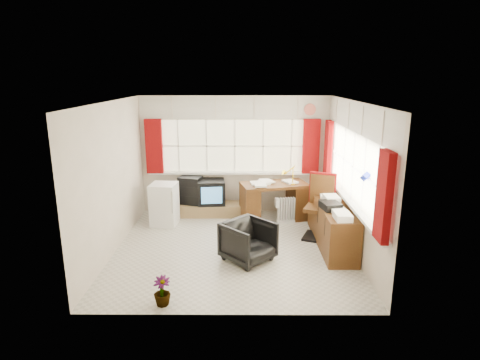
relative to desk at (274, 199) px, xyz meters
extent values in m
plane|color=beige|center=(-0.81, -1.46, -0.43)|extent=(4.00, 4.00, 0.00)
plane|color=beige|center=(-0.81, 0.54, 0.82)|extent=(4.00, 0.00, 4.00)
plane|color=beige|center=(-0.81, -3.46, 0.82)|extent=(4.00, 0.00, 4.00)
plane|color=beige|center=(-2.81, -1.46, 0.82)|extent=(0.00, 4.00, 4.00)
plane|color=beige|center=(1.19, -1.46, 0.82)|extent=(0.00, 4.00, 4.00)
plane|color=white|center=(-0.81, -1.46, 2.07)|extent=(4.00, 4.00, 0.00)
plane|color=#FFF8C9|center=(-0.81, 0.52, 1.02)|extent=(3.60, 0.00, 3.60)
cube|color=white|center=(-0.81, 0.48, 0.44)|extent=(3.70, 0.12, 0.05)
cube|color=white|center=(-2.01, 0.51, 1.02)|extent=(0.03, 0.02, 1.10)
cube|color=white|center=(-1.41, 0.51, 1.02)|extent=(0.03, 0.02, 1.10)
cube|color=white|center=(-0.81, 0.51, 1.02)|extent=(0.03, 0.02, 1.10)
cube|color=white|center=(-0.21, 0.51, 1.02)|extent=(0.03, 0.02, 1.10)
cube|color=white|center=(0.39, 0.51, 1.02)|extent=(0.03, 0.02, 1.10)
plane|color=#FFF8C9|center=(1.17, -1.46, 1.02)|extent=(0.00, 3.60, 3.60)
cube|color=white|center=(1.13, -1.46, 0.44)|extent=(0.12, 3.70, 0.05)
cube|color=white|center=(1.16, -2.66, 1.02)|extent=(0.02, 0.03, 1.10)
cube|color=white|center=(1.16, -2.06, 1.02)|extent=(0.02, 0.03, 1.10)
cube|color=white|center=(1.16, -1.46, 1.02)|extent=(0.02, 0.03, 1.10)
cube|color=white|center=(1.16, -0.86, 1.02)|extent=(0.02, 0.03, 1.10)
cube|color=white|center=(1.16, -0.26, 1.02)|extent=(0.02, 0.03, 1.10)
cube|color=maroon|center=(-2.51, 0.44, 1.03)|extent=(0.35, 0.10, 1.15)
cube|color=maroon|center=(0.79, 0.44, 1.03)|extent=(0.35, 0.10, 1.15)
cube|color=maroon|center=(1.09, 0.14, 1.03)|extent=(0.10, 0.35, 1.15)
cube|color=maroon|center=(1.09, -3.16, 1.03)|extent=(0.10, 0.35, 1.15)
cube|color=silver|center=(-0.81, 0.50, 1.82)|extent=(3.95, 0.08, 0.48)
cube|color=silver|center=(1.15, -1.46, 1.82)|extent=(0.08, 3.95, 0.48)
cube|color=#593615|center=(0.00, 0.00, 0.31)|extent=(1.45, 0.95, 0.06)
cube|color=#593615|center=(-0.50, -0.12, -0.08)|extent=(0.44, 0.65, 0.71)
cube|color=#593615|center=(0.50, 0.12, -0.08)|extent=(0.44, 0.65, 0.71)
cube|color=white|center=(0.00, 0.00, 0.35)|extent=(0.29, 0.35, 0.02)
cube|color=white|center=(0.00, 0.00, 0.35)|extent=(0.29, 0.35, 0.02)
cube|color=white|center=(0.00, 0.00, 0.36)|extent=(0.29, 0.35, 0.02)
cube|color=white|center=(0.00, 0.00, 0.36)|extent=(0.29, 0.35, 0.02)
cube|color=white|center=(0.00, 0.00, 0.37)|extent=(0.29, 0.35, 0.02)
cube|color=white|center=(0.00, 0.00, 0.37)|extent=(0.29, 0.35, 0.02)
cube|color=white|center=(0.00, 0.00, 0.37)|extent=(0.29, 0.35, 0.02)
cylinder|color=yellow|center=(0.36, -0.08, 0.35)|extent=(0.09, 0.09, 0.02)
cylinder|color=yellow|center=(0.36, -0.08, 0.52)|extent=(0.02, 0.02, 0.34)
cone|color=yellow|center=(0.36, -0.08, 0.66)|extent=(0.15, 0.13, 0.14)
cube|color=black|center=(0.73, -1.01, -0.41)|extent=(0.64, 0.64, 0.04)
cylinder|color=silver|center=(0.73, -1.01, -0.14)|extent=(0.07, 0.07, 0.57)
cube|color=#593615|center=(0.73, -1.01, 0.14)|extent=(0.62, 0.61, 0.07)
cube|color=#593615|center=(0.82, -0.79, 0.45)|extent=(0.43, 0.22, 0.55)
cube|color=maroon|center=(0.82, -0.79, 0.47)|extent=(0.47, 0.24, 0.57)
imported|color=black|center=(-0.56, -1.93, -0.10)|extent=(1.00, 1.00, 0.65)
cube|color=white|center=(0.22, -0.24, -0.39)|extent=(0.38, 0.21, 0.07)
cube|color=white|center=(0.07, -0.27, -0.13)|extent=(0.04, 0.11, 0.46)
cube|color=white|center=(0.12, -0.26, -0.13)|extent=(0.04, 0.11, 0.46)
cube|color=white|center=(0.17, -0.25, -0.13)|extent=(0.04, 0.11, 0.46)
cube|color=white|center=(0.22, -0.24, -0.13)|extent=(0.04, 0.11, 0.46)
cube|color=white|center=(0.28, -0.23, -0.13)|extent=(0.04, 0.11, 0.46)
cube|color=white|center=(0.33, -0.22, -0.13)|extent=(0.04, 0.11, 0.46)
cube|color=white|center=(0.38, -0.21, -0.13)|extent=(0.04, 0.11, 0.46)
cube|color=#593615|center=(0.92, -1.26, -0.05)|extent=(0.50, 2.00, 0.75)
cube|color=white|center=(0.89, -2.06, 0.37)|extent=(0.24, 0.32, 0.10)
cube|color=white|center=(0.89, -1.66, 0.37)|extent=(0.24, 0.32, 0.10)
cube|color=white|center=(0.89, -1.26, 0.37)|extent=(0.24, 0.32, 0.10)
cube|color=white|center=(0.89, -0.86, 0.37)|extent=(0.24, 0.32, 0.10)
cube|color=white|center=(0.89, -0.46, 0.37)|extent=(0.24, 0.32, 0.10)
cube|color=black|center=(0.81, -1.56, 0.38)|extent=(0.35, 0.41, 0.12)
cube|color=#9D824E|center=(-1.36, 0.26, -0.30)|extent=(1.40, 0.50, 0.25)
cube|color=black|center=(-1.31, 0.28, 0.08)|extent=(0.61, 0.57, 0.51)
cube|color=#458AC4|center=(-1.29, 0.02, 0.08)|extent=(0.43, 0.07, 0.35)
cube|color=black|center=(-1.76, 0.29, -0.08)|extent=(0.63, 0.49, 0.20)
cube|color=black|center=(-1.76, 0.29, 0.12)|extent=(0.58, 0.46, 0.19)
cube|color=black|center=(-1.76, 0.29, 0.31)|extent=(0.53, 0.43, 0.18)
cube|color=white|center=(-2.21, -0.31, -0.01)|extent=(0.54, 0.54, 0.84)
cube|color=silver|center=(-2.00, -0.57, 0.11)|extent=(0.02, 0.02, 0.44)
imported|color=white|center=(-1.64, 0.29, -0.27)|extent=(0.14, 0.14, 0.32)
imported|color=#96E0D1|center=(-1.51, 0.10, -0.34)|extent=(0.12, 0.12, 0.18)
imported|color=black|center=(-1.69, -3.24, -0.23)|extent=(0.25, 0.25, 0.39)
camera|label=1|loc=(-0.66, -7.88, 2.47)|focal=30.00mm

